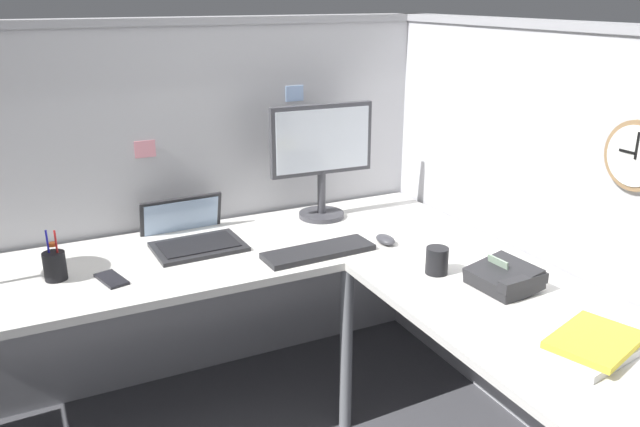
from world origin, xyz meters
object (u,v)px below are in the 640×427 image
at_px(office_phone, 505,278).
at_px(book_stack, 590,344).
at_px(computer_mouse, 385,240).
at_px(cell_phone, 111,279).
at_px(coffee_mug, 437,261).
at_px(pen_cup, 55,265).
at_px(monitor, 322,153).
at_px(laptop, 191,235).
at_px(keyboard, 318,251).
at_px(wall_clock, 637,156).

distance_m(office_phone, book_stack, 0.42).
height_order(computer_mouse, cell_phone, computer_mouse).
xyz_separation_m(book_stack, coffee_mug, (-0.07, 0.62, 0.03)).
relative_size(pen_cup, book_stack, 0.55).
distance_m(monitor, book_stack, 1.37).
height_order(cell_phone, book_stack, book_stack).
bearing_deg(laptop, book_stack, -59.48).
height_order(laptop, book_stack, laptop).
bearing_deg(cell_phone, keyboard, -23.14).
height_order(keyboard, cell_phone, keyboard).
xyz_separation_m(cell_phone, wall_clock, (1.47, -0.84, 0.46)).
relative_size(monitor, computer_mouse, 4.81).
distance_m(pen_cup, coffee_mug, 1.33).
distance_m(computer_mouse, wall_clock, 0.95).
xyz_separation_m(book_stack, wall_clock, (0.36, 0.22, 0.45)).
height_order(computer_mouse, coffee_mug, coffee_mug).
height_order(laptop, coffee_mug, laptop).
xyz_separation_m(cell_phone, office_phone, (1.18, -0.65, 0.03)).
height_order(laptop, wall_clock, wall_clock).
xyz_separation_m(computer_mouse, wall_clock, (0.44, -0.72, 0.45)).
xyz_separation_m(computer_mouse, book_stack, (0.09, -0.94, 0.00)).
relative_size(cell_phone, wall_clock, 0.65).
xyz_separation_m(monitor, office_phone, (0.23, -0.92, -0.26)).
distance_m(pen_cup, cell_phone, 0.20).
bearing_deg(book_stack, wall_clock, 31.90).
distance_m(keyboard, office_phone, 0.69).
relative_size(monitor, pen_cup, 2.78).
bearing_deg(laptop, monitor, 2.62).
relative_size(office_phone, coffee_mug, 2.26).
bearing_deg(book_stack, cell_phone, 136.60).
distance_m(cell_phone, office_phone, 1.34).
relative_size(office_phone, book_stack, 0.67).
relative_size(laptop, keyboard, 0.91).
height_order(computer_mouse, book_stack, book_stack).
xyz_separation_m(cell_phone, coffee_mug, (1.05, -0.44, 0.04)).
bearing_deg(keyboard, laptop, 136.31).
xyz_separation_m(cell_phone, book_stack, (1.12, -1.06, 0.02)).
bearing_deg(monitor, wall_clock, -64.60).
bearing_deg(wall_clock, cell_phone, 150.42).
distance_m(monitor, cell_phone, 1.03).
relative_size(monitor, cell_phone, 3.47).
distance_m(keyboard, wall_clock, 1.13).
bearing_deg(monitor, office_phone, -75.95).
distance_m(monitor, office_phone, 0.98).
distance_m(pen_cup, office_phone, 1.54).
bearing_deg(pen_cup, keyboard, -12.09).
distance_m(monitor, keyboard, 0.51).
bearing_deg(wall_clock, book_stack, -148.10).
xyz_separation_m(pen_cup, book_stack, (1.29, -1.15, -0.03)).
height_order(laptop, pen_cup, pen_cup).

